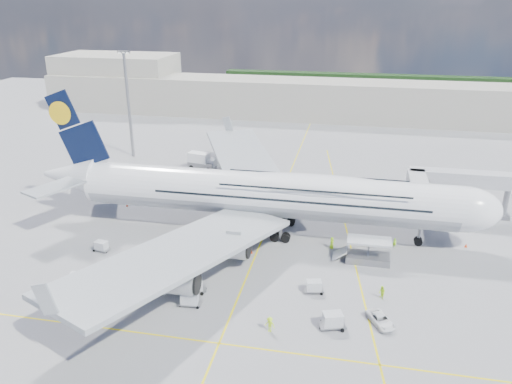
% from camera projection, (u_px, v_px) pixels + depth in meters
% --- Properties ---
extents(ground, '(300.00, 300.00, 0.00)m').
position_uv_depth(ground, '(254.00, 260.00, 76.08)').
color(ground, gray).
rests_on(ground, ground).
extents(taxi_line_main, '(0.25, 220.00, 0.01)m').
position_uv_depth(taxi_line_main, '(254.00, 260.00, 76.07)').
color(taxi_line_main, yellow).
rests_on(taxi_line_main, ground).
extents(taxi_line_cross, '(120.00, 0.25, 0.01)m').
position_uv_depth(taxi_line_cross, '(219.00, 343.00, 57.87)').
color(taxi_line_cross, yellow).
rests_on(taxi_line_cross, ground).
extents(taxi_line_diag, '(14.16, 99.06, 0.01)m').
position_uv_depth(taxi_line_diag, '(349.00, 238.00, 82.60)').
color(taxi_line_diag, yellow).
rests_on(taxi_line_diag, ground).
extents(airliner, '(77.26, 79.15, 23.71)m').
position_uv_depth(airliner, '(267.00, 194.00, 82.58)').
color(airliner, white).
rests_on(airliner, ground).
extents(jet_bridge, '(18.80, 12.10, 8.50)m').
position_uv_depth(jet_bridge, '(445.00, 184.00, 87.10)').
color(jet_bridge, '#B7B7BC').
rests_on(jet_bridge, ground).
extents(cargo_loader, '(8.53, 3.20, 3.67)m').
position_uv_depth(cargo_loader, '(367.00, 254.00, 75.15)').
color(cargo_loader, silver).
rests_on(cargo_loader, ground).
extents(light_mast, '(3.00, 0.70, 25.50)m').
position_uv_depth(light_mast, '(128.00, 103.00, 119.50)').
color(light_mast, gray).
rests_on(light_mast, ground).
extents(terminal, '(180.00, 16.00, 12.00)m').
position_uv_depth(terminal, '(313.00, 99.00, 160.31)').
color(terminal, '#B2AD9E').
rests_on(terminal, ground).
extents(hangar, '(40.00, 22.00, 18.00)m').
position_uv_depth(hangar, '(118.00, 81.00, 176.64)').
color(hangar, '#B2AD9E').
rests_on(hangar, ground).
extents(tree_line, '(160.00, 6.00, 8.00)m').
position_uv_depth(tree_line, '(426.00, 86.00, 194.65)').
color(tree_line, '#193814').
rests_on(tree_line, ground).
extents(dolly_row_a, '(3.24, 1.98, 1.95)m').
position_uv_depth(dolly_row_a, '(78.00, 280.00, 68.80)').
color(dolly_row_a, gray).
rests_on(dolly_row_a, ground).
extents(dolly_row_b, '(3.60, 2.71, 2.03)m').
position_uv_depth(dolly_row_b, '(194.00, 285.00, 67.48)').
color(dolly_row_b, gray).
rests_on(dolly_row_b, ground).
extents(dolly_row_c, '(3.13, 1.89, 1.89)m').
position_uv_depth(dolly_row_c, '(190.00, 298.00, 64.61)').
color(dolly_row_c, gray).
rests_on(dolly_row_c, ground).
extents(dolly_back, '(2.81, 1.85, 1.64)m').
position_uv_depth(dolly_back, '(101.00, 246.00, 78.34)').
color(dolly_back, gray).
rests_on(dolly_back, ground).
extents(dolly_nose_far, '(3.56, 2.61, 2.02)m').
position_uv_depth(dolly_nose_far, '(333.00, 320.00, 60.21)').
color(dolly_nose_far, gray).
rests_on(dolly_nose_far, ground).
extents(dolly_nose_near, '(2.94, 1.98, 1.71)m').
position_uv_depth(dolly_nose_near, '(314.00, 286.00, 67.48)').
color(dolly_nose_near, gray).
rests_on(dolly_nose_near, ground).
extents(baggage_tug, '(3.44, 2.49, 1.96)m').
position_uv_depth(baggage_tug, '(159.00, 284.00, 67.98)').
color(baggage_tug, white).
rests_on(baggage_tug, ground).
extents(catering_truck_inner, '(7.22, 3.36, 4.17)m').
position_uv_depth(catering_truck_inner, '(261.00, 186.00, 99.46)').
color(catering_truck_inner, gray).
rests_on(catering_truck_inner, ground).
extents(catering_truck_outer, '(6.97, 3.61, 3.97)m').
position_uv_depth(catering_truck_outer, '(202.00, 162.00, 114.30)').
color(catering_truck_outer, gray).
rests_on(catering_truck_outer, ground).
extents(service_van, '(3.98, 4.92, 1.24)m').
position_uv_depth(service_van, '(381.00, 320.00, 61.00)').
color(service_van, white).
rests_on(service_van, ground).
extents(crew_nose, '(0.61, 0.46, 1.53)m').
position_uv_depth(crew_nose, '(395.00, 243.00, 79.57)').
color(crew_nose, '#95E418').
rests_on(crew_nose, ground).
extents(crew_loader, '(1.06, 1.14, 1.88)m').
position_uv_depth(crew_loader, '(382.00, 293.00, 66.00)').
color(crew_loader, '#C9FF1A').
rests_on(crew_loader, ground).
extents(crew_wing, '(0.56, 1.12, 1.84)m').
position_uv_depth(crew_wing, '(196.00, 240.00, 80.03)').
color(crew_wing, '#ABE317').
rests_on(crew_wing, ground).
extents(crew_van, '(0.95, 1.11, 1.92)m').
position_uv_depth(crew_van, '(332.00, 243.00, 79.10)').
color(crew_van, '#B1F419').
rests_on(crew_van, ground).
extents(crew_tug, '(1.43, 1.02, 2.01)m').
position_uv_depth(crew_tug, '(270.00, 324.00, 59.54)').
color(crew_tug, '#BBEE19').
rests_on(crew_tug, ground).
extents(cone_nose, '(0.49, 0.49, 0.62)m').
position_uv_depth(cone_nose, '(466.00, 245.00, 79.70)').
color(cone_nose, red).
rests_on(cone_nose, ground).
extents(cone_wing_left_inner, '(0.49, 0.49, 0.62)m').
position_uv_depth(cone_wing_left_inner, '(213.00, 189.00, 102.77)').
color(cone_wing_left_inner, red).
rests_on(cone_wing_left_inner, ground).
extents(cone_wing_left_outer, '(0.44, 0.44, 0.56)m').
position_uv_depth(cone_wing_left_outer, '(200.00, 167.00, 115.45)').
color(cone_wing_left_outer, red).
rests_on(cone_wing_left_outer, ground).
extents(cone_wing_right_inner, '(0.46, 0.46, 0.58)m').
position_uv_depth(cone_wing_right_inner, '(251.00, 252.00, 77.84)').
color(cone_wing_right_inner, red).
rests_on(cone_wing_right_inner, ground).
extents(cone_wing_right_outer, '(0.46, 0.46, 0.59)m').
position_uv_depth(cone_wing_right_outer, '(84.00, 311.00, 63.29)').
color(cone_wing_right_outer, red).
rests_on(cone_wing_right_outer, ground).
extents(cone_tail, '(0.44, 0.44, 0.56)m').
position_uv_depth(cone_tail, '(127.00, 205.00, 95.00)').
color(cone_tail, red).
rests_on(cone_tail, ground).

